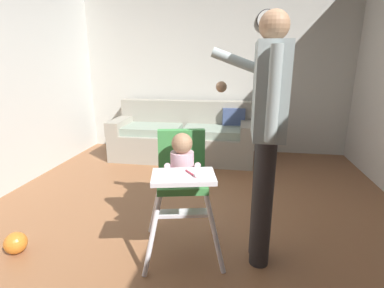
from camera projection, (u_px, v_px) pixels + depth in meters
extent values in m
cube|color=brown|center=(181.00, 246.00, 2.44)|extent=(5.86, 7.06, 0.10)
cube|color=beige|center=(214.00, 66.00, 4.68)|extent=(5.06, 0.06, 2.78)
cube|color=gray|center=(183.00, 146.00, 4.51)|extent=(2.13, 0.84, 0.40)
cube|color=gray|center=(186.00, 115.00, 4.71)|extent=(2.13, 0.22, 0.46)
cube|color=gray|center=(122.00, 125.00, 4.58)|extent=(0.20, 0.84, 0.20)
cube|color=gray|center=(247.00, 129.00, 4.28)|extent=(0.20, 0.84, 0.20)
cube|color=gray|center=(152.00, 129.00, 4.47)|extent=(0.85, 0.60, 0.11)
cube|color=gray|center=(212.00, 131.00, 4.32)|extent=(0.85, 0.60, 0.11)
cube|color=#3D4C75|center=(234.00, 119.00, 4.47)|extent=(0.35, 0.14, 0.34)
cylinder|color=white|center=(152.00, 236.00, 2.02)|extent=(0.14, 0.19, 0.56)
cylinder|color=white|center=(215.00, 234.00, 2.05)|extent=(0.19, 0.14, 0.56)
cylinder|color=white|center=(156.00, 206.00, 2.44)|extent=(0.19, 0.14, 0.56)
cylinder|color=white|center=(208.00, 204.00, 2.47)|extent=(0.14, 0.19, 0.56)
cube|color=#3D8844|center=(182.00, 183.00, 2.16)|extent=(0.43, 0.43, 0.05)
cube|color=#3D8844|center=(181.00, 151.00, 2.25)|extent=(0.37, 0.15, 0.35)
cube|color=white|center=(183.00, 177.00, 1.84)|extent=(0.45, 0.34, 0.03)
cube|color=white|center=(183.00, 213.00, 2.11)|extent=(0.41, 0.19, 0.02)
cylinder|color=#D2A5B5|center=(182.00, 167.00, 2.11)|extent=(0.20, 0.20, 0.22)
sphere|color=#997051|center=(182.00, 143.00, 2.05)|extent=(0.15, 0.15, 0.15)
cylinder|color=#D2A5B5|center=(168.00, 167.00, 2.06)|extent=(0.08, 0.15, 0.10)
cylinder|color=#D2A5B5|center=(197.00, 167.00, 2.07)|extent=(0.08, 0.15, 0.10)
cylinder|color=#CC384C|center=(191.00, 173.00, 1.84)|extent=(0.09, 0.11, 0.01)
cube|color=white|center=(195.00, 175.00, 1.79)|extent=(0.02, 0.03, 0.02)
cylinder|color=#2C292B|center=(261.00, 197.00, 2.16)|extent=(0.14, 0.14, 0.96)
cylinder|color=#2C292B|center=(262.00, 204.00, 2.04)|extent=(0.14, 0.14, 0.96)
cube|color=#919D9C|center=(270.00, 91.00, 1.89)|extent=(0.20, 0.40, 0.62)
sphere|color=#997051|center=(274.00, 25.00, 1.78)|extent=(0.19, 0.19, 0.19)
cylinder|color=#919D9C|center=(244.00, 64.00, 2.04)|extent=(0.48, 0.07, 0.23)
sphere|color=#997051|center=(221.00, 87.00, 2.11)|extent=(0.08, 0.08, 0.08)
cylinder|color=#919D9C|center=(274.00, 95.00, 1.66)|extent=(0.07, 0.07, 0.55)
sphere|color=orange|center=(16.00, 243.00, 2.26)|extent=(0.17, 0.17, 0.17)
cylinder|color=white|center=(267.00, 20.00, 4.33)|extent=(0.28, 0.03, 0.28)
cylinder|color=black|center=(267.00, 20.00, 4.34)|extent=(0.30, 0.02, 0.30)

